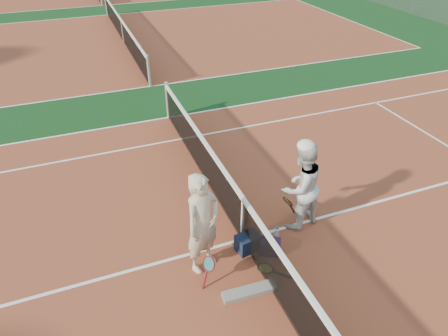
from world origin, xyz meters
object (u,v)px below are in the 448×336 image
(player_a, at_px, (203,224))
(racket_spare, at_px, (265,268))
(sports_bag_navy, at_px, (248,243))
(racket_black_held, at_px, (287,207))
(sports_bag_purple, at_px, (270,247))
(net_main, at_px, (243,219))
(player_b, at_px, (301,186))
(water_bottle, at_px, (276,235))
(racket_red, at_px, (209,271))

(player_a, bearing_deg, racket_spare, -56.18)
(player_a, bearing_deg, sports_bag_navy, -25.18)
(racket_black_held, height_order, sports_bag_navy, racket_black_held)
(sports_bag_purple, bearing_deg, net_main, 125.42)
(player_b, relative_size, racket_spare, 3.07)
(net_main, distance_m, water_bottle, 0.74)
(racket_red, distance_m, racket_spare, 1.04)
(player_a, distance_m, sports_bag_navy, 1.17)
(player_a, bearing_deg, net_main, -8.46)
(player_b, relative_size, water_bottle, 6.14)
(racket_red, xyz_separation_m, racket_black_held, (2.00, 1.00, -0.02))
(player_b, height_order, racket_black_held, player_b)
(racket_black_held, height_order, racket_spare, racket_black_held)
(racket_black_held, bearing_deg, player_b, 96.02)
(racket_black_held, bearing_deg, sports_bag_navy, 10.25)
(water_bottle, bearing_deg, racket_spare, -131.40)
(net_main, height_order, racket_red, net_main)
(player_b, xyz_separation_m, water_bottle, (-0.59, -0.29, -0.77))
(player_a, xyz_separation_m, water_bottle, (1.46, 0.07, -0.80))
(net_main, relative_size, player_b, 5.96)
(player_a, xyz_separation_m, sports_bag_navy, (0.86, 0.05, -0.79))
(sports_bag_purple, bearing_deg, player_b, 31.94)
(racket_black_held, bearing_deg, net_main, -2.02)
(racket_red, xyz_separation_m, sports_bag_navy, (0.91, 0.47, -0.12))
(racket_red, bearing_deg, sports_bag_purple, -20.38)
(sports_bag_navy, bearing_deg, player_b, 14.34)
(player_b, bearing_deg, player_a, -4.34)
(racket_black_held, bearing_deg, player_a, 0.86)
(player_a, relative_size, sports_bag_navy, 4.46)
(racket_red, height_order, water_bottle, racket_red)
(racket_spare, distance_m, sports_bag_purple, 0.44)
(player_b, height_order, water_bottle, player_b)
(sports_bag_purple, bearing_deg, racket_black_held, 45.39)
(racket_red, bearing_deg, racket_black_held, -4.92)
(racket_red, bearing_deg, water_bottle, -13.74)
(sports_bag_purple, distance_m, water_bottle, 0.34)
(net_main, xyz_separation_m, racket_black_held, (1.09, 0.27, -0.24))
(net_main, bearing_deg, racket_black_held, 13.86)
(sports_bag_navy, bearing_deg, racket_spare, -80.48)
(racket_black_held, relative_size, racket_spare, 0.88)
(water_bottle, bearing_deg, player_a, -177.32)
(net_main, xyz_separation_m, player_b, (1.18, 0.04, 0.41))
(racket_spare, xyz_separation_m, sports_bag_purple, (0.25, 0.33, 0.13))
(player_a, height_order, racket_spare, player_a)
(racket_spare, bearing_deg, player_a, 19.59)
(racket_black_held, xyz_separation_m, water_bottle, (-0.50, -0.52, -0.12))
(racket_red, distance_m, water_bottle, 1.59)
(racket_black_held, relative_size, sports_bag_purple, 1.48)
(racket_black_held, xyz_separation_m, sports_bag_purple, (-0.74, -0.75, -0.12))
(player_b, distance_m, racket_black_held, 0.70)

